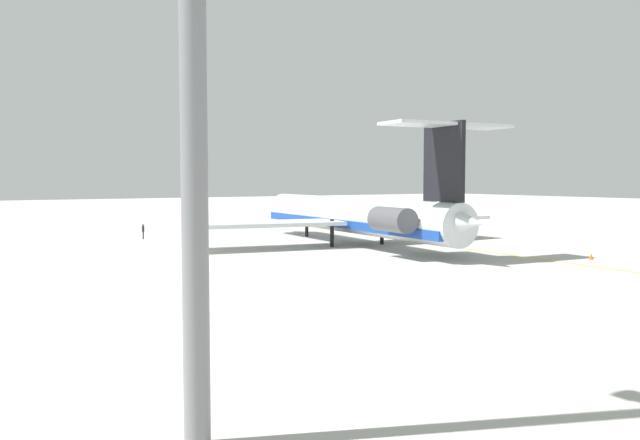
{
  "coord_description": "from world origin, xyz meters",
  "views": [
    {
      "loc": [
        -59.94,
        46.73,
        7.07
      ],
      "look_at": [
        -3.04,
        11.48,
        2.78
      ],
      "focal_mm": 36.41,
      "sensor_mm": 36.0,
      "label": 1
    }
  ],
  "objects_px": {
    "main_jetliner": "(357,215)",
    "ground_crew_near_nose": "(412,219)",
    "ground_crew_near_tail": "(143,230)",
    "safety_cone_nose": "(591,256)"
  },
  "relations": [
    {
      "from": "ground_crew_near_nose",
      "to": "main_jetliner",
      "type": "bearing_deg",
      "value": -33.31
    },
    {
      "from": "main_jetliner",
      "to": "safety_cone_nose",
      "type": "distance_m",
      "value": 23.21
    },
    {
      "from": "ground_crew_near_tail",
      "to": "ground_crew_near_nose",
      "type": "bearing_deg",
      "value": -1.95
    },
    {
      "from": "ground_crew_near_nose",
      "to": "ground_crew_near_tail",
      "type": "xyz_separation_m",
      "value": [
        1.03,
        39.67,
        -0.03
      ]
    },
    {
      "from": "main_jetliner",
      "to": "ground_crew_near_nose",
      "type": "relative_size",
      "value": 22.22
    },
    {
      "from": "ground_crew_near_tail",
      "to": "safety_cone_nose",
      "type": "relative_size",
      "value": 3.23
    },
    {
      "from": "main_jetliner",
      "to": "ground_crew_near_tail",
      "type": "bearing_deg",
      "value": 46.16
    },
    {
      "from": "main_jetliner",
      "to": "safety_cone_nose",
      "type": "relative_size",
      "value": 73.92
    },
    {
      "from": "main_jetliner",
      "to": "ground_crew_near_nose",
      "type": "height_order",
      "value": "main_jetliner"
    },
    {
      "from": "main_jetliner",
      "to": "ground_crew_near_nose",
      "type": "bearing_deg",
      "value": -46.96
    }
  ]
}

